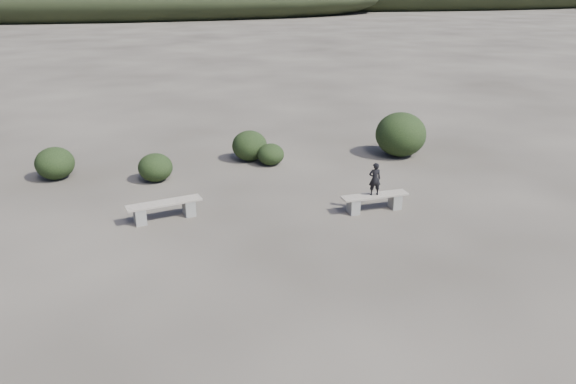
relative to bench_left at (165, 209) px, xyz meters
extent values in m
plane|color=#312C26|center=(3.45, -4.83, -0.30)|extent=(1200.00, 1200.00, 0.00)
cube|color=slate|center=(-0.63, -0.19, -0.08)|extent=(0.38, 0.45, 0.44)
cube|color=slate|center=(0.63, 0.19, -0.08)|extent=(0.38, 0.45, 0.44)
cube|color=gray|center=(0.00, 0.00, 0.17)|extent=(2.02, 0.97, 0.06)
cube|color=slate|center=(5.06, -0.38, -0.09)|extent=(0.31, 0.40, 0.42)
cube|color=slate|center=(6.31, -0.21, -0.09)|extent=(0.31, 0.40, 0.42)
cube|color=gray|center=(5.69, -0.30, 0.14)|extent=(1.92, 0.65, 0.05)
imported|color=black|center=(5.65, -0.30, 0.63)|extent=(0.34, 0.22, 0.92)
ellipsoid|color=black|center=(-0.42, 3.12, 0.14)|extent=(1.08, 1.08, 0.88)
ellipsoid|color=black|center=(2.71, 4.76, 0.23)|extent=(1.23, 1.23, 1.05)
ellipsoid|color=black|center=(3.38, 4.15, 0.07)|extent=(0.92, 0.92, 0.74)
ellipsoid|color=black|center=(8.09, 4.45, 0.49)|extent=(1.80, 1.80, 1.57)
ellipsoid|color=black|center=(-3.58, 3.82, 0.21)|extent=(1.21, 1.21, 1.03)
camera|label=1|loc=(1.09, -14.04, 5.79)|focal=35.00mm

